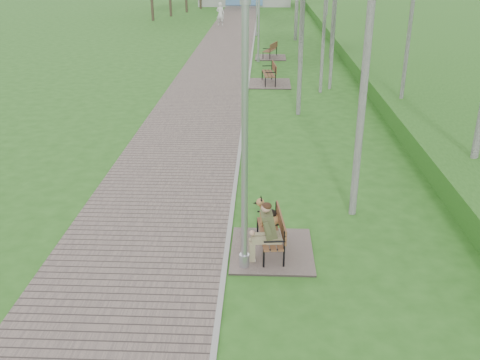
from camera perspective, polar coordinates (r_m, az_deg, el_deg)
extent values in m
plane|color=#2B601C|center=(13.13, -0.67, -1.88)|extent=(120.00, 120.00, 0.00)
cube|color=#685954|center=(33.92, -1.69, 13.79)|extent=(3.50, 67.00, 0.04)
cube|color=#999993|center=(33.84, 1.36, 13.78)|extent=(0.10, 67.00, 0.05)
cube|color=#43882E|center=(34.28, 22.28, 12.19)|extent=(14.00, 70.00, 1.60)
cube|color=#685954|center=(10.88, 3.42, -7.51)|extent=(1.64, 1.82, 0.04)
cube|color=brown|center=(10.68, 3.20, -5.71)|extent=(0.55, 1.40, 0.04)
cube|color=brown|center=(10.59, 4.40, -4.51)|extent=(0.18, 1.36, 0.30)
cube|color=#685954|center=(24.76, 3.15, 10.23)|extent=(1.91, 2.12, 0.04)
cube|color=brown|center=(24.66, 3.06, 11.27)|extent=(0.63, 1.63, 0.04)
cube|color=brown|center=(24.63, 3.67, 11.92)|extent=(0.20, 1.59, 0.35)
cube|color=#685954|center=(31.15, 3.27, 12.92)|extent=(1.72, 1.91, 0.04)
cube|color=brown|center=(31.08, 3.20, 13.67)|extent=(0.83, 1.50, 0.04)
cube|color=brown|center=(30.98, 3.63, 14.11)|extent=(0.46, 1.38, 0.32)
cylinder|color=#A4A7AC|center=(10.28, 0.47, -8.64)|extent=(0.20, 0.20, 0.29)
cylinder|color=#A4A7AC|center=(9.27, 0.51, 3.48)|extent=(0.12, 0.12, 4.88)
cylinder|color=#A4A7AC|center=(29.87, 1.96, 12.71)|extent=(0.17, 0.17, 0.26)
cylinder|color=#A4A7AC|center=(29.57, 2.02, 16.59)|extent=(0.10, 0.10, 4.33)
cylinder|color=#A4A7AC|center=(39.51, 1.76, 15.29)|extent=(0.17, 0.17, 0.26)
cylinder|color=#A4A7AC|center=(39.28, 1.80, 18.20)|extent=(0.10, 0.10, 4.29)
imported|color=silver|center=(45.08, -2.11, 17.28)|extent=(0.76, 0.59, 1.83)
imported|color=gray|center=(57.47, 0.41, 18.50)|extent=(0.86, 0.70, 1.68)
cylinder|color=silver|center=(19.36, 6.75, 18.40)|extent=(0.18, 0.18, 7.99)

